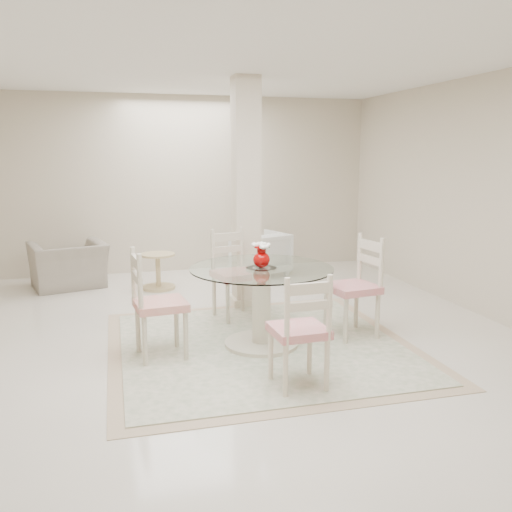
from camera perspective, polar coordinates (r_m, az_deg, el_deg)
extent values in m
plane|color=white|center=(5.38, -2.91, -9.12)|extent=(7.00, 7.00, 0.00)
cube|color=beige|center=(8.53, -7.91, 7.44)|extent=(6.00, 0.02, 2.70)
cube|color=beige|center=(1.85, 19.80, -4.94)|extent=(6.00, 0.02, 2.70)
cube|color=beige|center=(6.41, 24.37, 5.52)|extent=(0.02, 7.00, 2.70)
cube|color=white|center=(5.14, -3.22, 20.51)|extent=(6.00, 7.00, 0.02)
cube|color=beige|center=(6.46, -1.06, 6.51)|extent=(0.30, 0.30, 2.70)
cube|color=tan|center=(5.28, 0.56, -9.46)|extent=(2.86, 2.86, 0.01)
cube|color=beige|center=(5.28, 0.56, -9.38)|extent=(2.62, 2.62, 0.01)
cylinder|color=beige|center=(5.28, 0.56, -9.22)|extent=(0.70, 0.70, 0.05)
cylinder|color=beige|center=(5.16, 0.57, -5.28)|extent=(0.18, 0.18, 0.72)
cylinder|color=beige|center=(5.07, 0.58, -1.52)|extent=(0.29, 0.29, 0.03)
cylinder|color=white|center=(5.07, 0.58, -1.29)|extent=(1.35, 1.35, 0.01)
ellipsoid|color=#9F0504|center=(5.05, 0.58, -0.39)|extent=(0.16, 0.16, 0.15)
cylinder|color=#9F0504|center=(5.04, 0.58, 0.64)|extent=(0.08, 0.08, 0.04)
cylinder|color=#9F0504|center=(5.03, 0.58, 0.99)|extent=(0.14, 0.14, 0.02)
ellipsoid|color=white|center=(5.03, 0.58, 1.23)|extent=(0.09, 0.09, 0.04)
ellipsoid|color=white|center=(5.06, 1.06, 1.14)|extent=(0.09, 0.09, 0.04)
ellipsoid|color=white|center=(5.04, 0.02, 1.16)|extent=(0.09, 0.09, 0.04)
ellipsoid|color=white|center=(4.99, 0.83, 0.95)|extent=(0.09, 0.09, 0.04)
cylinder|color=beige|center=(5.61, 7.36, -5.82)|extent=(0.05, 0.05, 0.47)
cylinder|color=beige|center=(5.31, 9.42, -6.83)|extent=(0.05, 0.05, 0.47)
cylinder|color=beige|center=(5.81, 10.50, -5.35)|extent=(0.05, 0.05, 0.47)
cylinder|color=beige|center=(5.52, 12.65, -6.29)|extent=(0.05, 0.05, 0.47)
cube|color=#B6131F|center=(5.49, 10.07, -3.34)|extent=(0.52, 0.52, 0.07)
cube|color=beige|center=(5.53, 11.96, 0.34)|extent=(0.11, 0.41, 0.55)
cylinder|color=beige|center=(5.85, -3.00, -5.11)|extent=(0.04, 0.04, 0.46)
cylinder|color=beige|center=(6.01, 0.12, -4.67)|extent=(0.04, 0.04, 0.46)
cylinder|color=beige|center=(6.17, -4.42, -4.29)|extent=(0.04, 0.04, 0.46)
cylinder|color=beige|center=(6.32, -1.42, -3.91)|extent=(0.04, 0.04, 0.46)
cube|color=red|center=(6.02, -2.20, -2.05)|extent=(0.53, 0.53, 0.07)
cube|color=beige|center=(6.13, -3.04, 1.37)|extent=(0.40, 0.13, 0.54)
cylinder|color=beige|center=(4.88, -7.40, -8.43)|extent=(0.04, 0.04, 0.46)
cylinder|color=beige|center=(5.22, -8.37, -7.19)|extent=(0.04, 0.04, 0.46)
cylinder|color=beige|center=(4.82, -11.62, -8.85)|extent=(0.04, 0.04, 0.46)
cylinder|color=beige|center=(5.15, -12.32, -7.56)|extent=(0.04, 0.04, 0.46)
cube|color=#B22413|center=(4.94, -10.03, -5.06)|extent=(0.49, 0.49, 0.07)
cube|color=beige|center=(4.82, -12.49, -1.41)|extent=(0.09, 0.40, 0.54)
cylinder|color=#EFDFC4|center=(4.58, 5.65, -9.91)|extent=(0.04, 0.04, 0.43)
cylinder|color=#EFDFC4|center=(4.46, 1.57, -10.41)|extent=(0.04, 0.04, 0.43)
cylinder|color=#EFDFC4|center=(4.29, 7.45, -11.40)|extent=(0.04, 0.04, 0.43)
cylinder|color=#EFDFC4|center=(4.17, 3.12, -12.01)|extent=(0.04, 0.04, 0.43)
cube|color=#AF1219|center=(4.29, 4.50, -7.81)|extent=(0.43, 0.43, 0.07)
cube|color=#EFDFC4|center=(4.03, 5.57, -4.35)|extent=(0.38, 0.06, 0.51)
imported|color=gray|center=(7.90, -19.13, -0.91)|extent=(1.15, 1.06, 0.62)
imported|color=white|center=(8.19, 0.45, 0.24)|extent=(0.91, 0.92, 0.66)
cylinder|color=tan|center=(7.56, -10.21, -3.26)|extent=(0.45, 0.45, 0.04)
cylinder|color=tan|center=(7.51, -10.26, -1.58)|extent=(0.07, 0.07, 0.43)
cylinder|color=tan|center=(7.47, -10.32, 0.15)|extent=(0.47, 0.47, 0.03)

